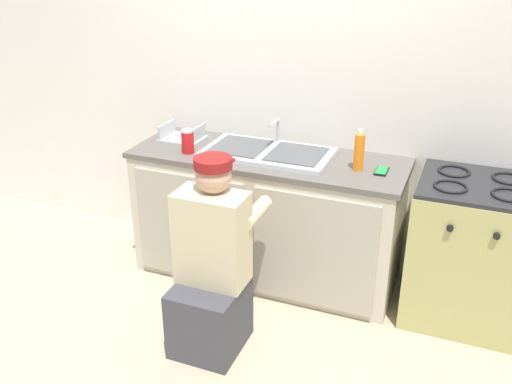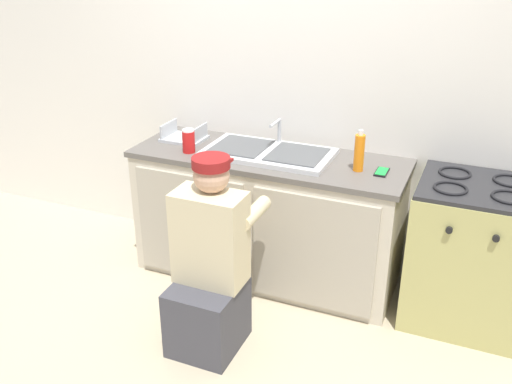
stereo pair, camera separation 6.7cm
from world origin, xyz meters
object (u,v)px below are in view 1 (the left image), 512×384
(sink_double_basin, at_px, (268,152))
(stove_range, at_px, (468,251))
(soap_bottle_orange, at_px, (359,152))
(plumber_person, at_px, (212,272))
(cell_phone, at_px, (382,171))
(dish_rack_tray, at_px, (183,137))
(soda_cup_red, at_px, (188,141))

(sink_double_basin, bearing_deg, stove_range, -0.10)
(sink_double_basin, relative_size, stove_range, 0.90)
(sink_double_basin, distance_m, soap_bottle_orange, 0.59)
(plumber_person, distance_m, cell_phone, 1.16)
(dish_rack_tray, bearing_deg, soap_bottle_orange, -3.77)
(stove_range, height_order, soda_cup_red, soda_cup_red)
(stove_range, xyz_separation_m, cell_phone, (-0.54, -0.01, 0.43))
(plumber_person, bearing_deg, soda_cup_red, 125.63)
(sink_double_basin, bearing_deg, soap_bottle_orange, -3.28)
(dish_rack_tray, bearing_deg, soda_cup_red, -53.21)
(sink_double_basin, bearing_deg, dish_rack_tray, 175.78)
(stove_range, relative_size, plumber_person, 0.80)
(soda_cup_red, relative_size, dish_rack_tray, 0.54)
(sink_double_basin, distance_m, plumber_person, 0.91)
(plumber_person, bearing_deg, cell_phone, 46.85)
(stove_range, height_order, plumber_person, plumber_person)
(plumber_person, relative_size, cell_phone, 7.89)
(dish_rack_tray, bearing_deg, cell_phone, -2.63)
(sink_double_basin, bearing_deg, soda_cup_red, -163.08)
(cell_phone, bearing_deg, soda_cup_red, -173.71)
(sink_double_basin, height_order, cell_phone, sink_double_basin)
(plumber_person, height_order, dish_rack_tray, plumber_person)
(soap_bottle_orange, height_order, soda_cup_red, soap_bottle_orange)
(plumber_person, height_order, soda_cup_red, plumber_person)
(soap_bottle_orange, bearing_deg, plumber_person, -127.99)
(sink_double_basin, relative_size, dish_rack_tray, 2.86)
(plumber_person, distance_m, soda_cup_red, 0.94)
(stove_range, bearing_deg, plumber_person, -148.00)
(soda_cup_red, bearing_deg, stove_range, 4.78)
(soda_cup_red, relative_size, cell_phone, 1.09)
(cell_phone, bearing_deg, stove_range, 1.40)
(soap_bottle_orange, xyz_separation_m, cell_phone, (0.14, 0.02, -0.11))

